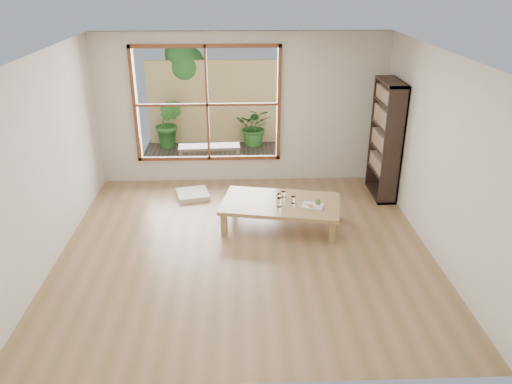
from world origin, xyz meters
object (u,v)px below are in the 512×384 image
at_px(food_tray, 314,205).
at_px(garden_bench, 209,149).
at_px(low_table, 281,205).
at_px(bookshelf, 386,140).

relative_size(food_tray, garden_bench, 0.30).
bearing_deg(garden_bench, low_table, -68.81).
height_order(bookshelf, food_tray, bookshelf).
bearing_deg(bookshelf, food_tray, -137.57).
xyz_separation_m(food_tray, garden_bench, (-1.64, 2.72, -0.06)).
distance_m(low_table, food_tray, 0.50).
bearing_deg(low_table, food_tray, -7.80).
distance_m(low_table, garden_bench, 2.82).
relative_size(bookshelf, garden_bench, 1.61).
xyz_separation_m(low_table, food_tray, (0.46, -0.16, 0.07)).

